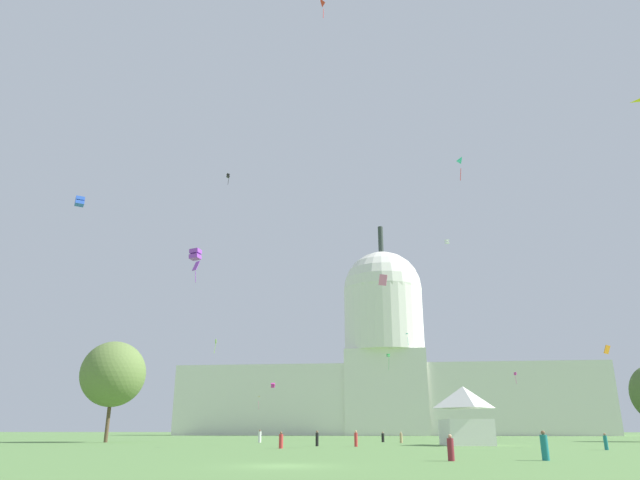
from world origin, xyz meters
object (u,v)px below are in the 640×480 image
object	(u,v)px
kite_black_high	(228,176)
person_teal_lawn_far_right	(606,442)
person_red_back_right	(356,439)
kite_cyan_mid	(457,164)
kite_red_high	(325,5)
kite_blue_mid	(80,201)
event_tent	(465,415)
kite_violet_mid	(195,254)
kite_orange_low	(607,350)
person_black_back_center	(317,439)
kite_violet_mid_b	(196,267)
kite_lime_mid	(216,343)
tree_west_near	(113,374)
person_red_near_tent	(281,441)
person_white_lawn_far_left	(260,437)
kite_magenta_low	(515,374)
capitol_building	(385,367)
person_teal_edge_east	(545,447)
kite_white_high	(447,242)
kite_pink_mid	(383,280)
person_tan_deep_crowd	(401,438)
kite_turquoise_mid	(408,336)
kite_magenta_low_b	(273,385)
person_maroon_front_right	(451,449)
kite_green_mid	(388,356)
kite_gold_low	(257,398)

from	to	relation	value
kite_black_high	person_teal_lawn_far_right	bearing A→B (deg)	20.67
person_red_back_right	kite_cyan_mid	xyz separation A→B (m)	(12.95, -3.92, 31.23)
kite_red_high	kite_blue_mid	bearing A→B (deg)	83.49
event_tent	kite_violet_mid	world-z (taller)	kite_violet_mid
kite_blue_mid	kite_orange_low	size ratio (longest dim) A/B	1.53
person_black_back_center	kite_black_high	bearing A→B (deg)	-32.66
kite_blue_mid	kite_violet_mid_b	size ratio (longest dim) A/B	0.56
kite_orange_low	kite_lime_mid	xyz separation A→B (m)	(-60.74, 54.54, 9.61)
tree_west_near	kite_violet_mid	world-z (taller)	kite_violet_mid
kite_violet_mid_b	tree_west_near	bearing A→B (deg)	31.66
person_teal_lawn_far_right	person_red_near_tent	size ratio (longest dim) A/B	0.93
person_white_lawn_far_left	kite_blue_mid	world-z (taller)	kite_blue_mid
kite_magenta_low	kite_red_high	distance (m)	112.49
tree_west_near	kite_violet_mid	xyz separation A→B (m)	(20.71, -25.24, 10.75)
person_red_near_tent	capitol_building	bearing A→B (deg)	-153.07
person_teal_edge_east	kite_magenta_low	distance (m)	121.35
tree_west_near	kite_violet_mid_b	distance (m)	29.97
kite_magenta_low	kite_white_high	bearing A→B (deg)	-40.42
kite_pink_mid	kite_orange_low	size ratio (longest dim) A/B	1.60
person_tan_deep_crowd	event_tent	bearing A→B (deg)	-85.63
person_teal_lawn_far_right	kite_violet_mid_b	size ratio (longest dim) A/B	0.55
capitol_building	person_white_lawn_far_left	bearing A→B (deg)	-99.63
person_white_lawn_far_left	kite_orange_low	xyz separation A→B (m)	(42.88, -20.93, 9.26)
person_black_back_center	person_white_lawn_far_left	bearing A→B (deg)	-34.84
person_tan_deep_crowd	kite_lime_mid	world-z (taller)	kite_lime_mid
person_teal_lawn_far_right	person_tan_deep_crowd	distance (m)	32.20
person_teal_lawn_far_right	kite_black_high	bearing A→B (deg)	15.53
kite_violet_mid	kite_blue_mid	size ratio (longest dim) A/B	0.82
person_red_back_right	kite_turquoise_mid	xyz separation A→B (m)	(10.22, 104.58, 27.61)
kite_orange_low	kite_magenta_low_b	xyz separation A→B (m)	(-58.17, 105.92, 4.26)
person_maroon_front_right	kite_blue_mid	bearing A→B (deg)	32.60
kite_violet_mid	person_red_near_tent	bearing A→B (deg)	-77.56
event_tent	kite_violet_mid	distance (m)	37.57
person_black_back_center	kite_white_high	xyz separation A→B (m)	(25.38, 78.90, 48.88)
person_teal_lawn_far_right	capitol_building	bearing A→B (deg)	-24.39
kite_red_high	kite_orange_low	size ratio (longest dim) A/B	2.18
person_maroon_front_right	person_teal_edge_east	distance (m)	5.94
person_white_lawn_far_left	kite_lime_mid	world-z (taller)	kite_lime_mid
person_tan_deep_crowd	person_black_back_center	bearing A→B (deg)	-148.38
capitol_building	kite_orange_low	size ratio (longest dim) A/B	137.14
person_teal_edge_east	kite_red_high	xyz separation A→B (m)	(-15.61, 19.36, 51.77)
person_tan_deep_crowd	kite_green_mid	bearing A→B (deg)	62.82
person_white_lawn_far_left	person_red_near_tent	bearing A→B (deg)	125.16
kite_gold_low	kite_white_high	distance (m)	67.28
person_red_near_tent	tree_west_near	bearing A→B (deg)	-97.44
person_teal_edge_east	event_tent	bearing A→B (deg)	-154.11
person_red_near_tent	kite_cyan_mid	size ratio (longest dim) A/B	0.70
tree_west_near	kite_lime_mid	bearing A→B (deg)	82.05
kite_pink_mid	person_red_near_tent	bearing A→B (deg)	-75.06
person_black_back_center	kite_violet_mid	size ratio (longest dim) A/B	1.36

